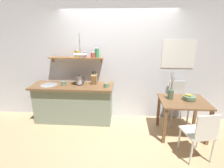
{
  "coord_description": "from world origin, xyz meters",
  "views": [
    {
      "loc": [
        0.16,
        -3.31,
        2.1
      ],
      "look_at": [
        -0.1,
        0.25,
        0.95
      ],
      "focal_mm": 27.8,
      "sensor_mm": 36.0,
      "label": 1
    }
  ],
  "objects_px": {
    "fruit_bowl": "(189,98)",
    "coffee_mug_spare": "(106,85)",
    "twig_vase": "(171,94)",
    "pendant_lamp": "(80,56)",
    "electric_kettle": "(79,80)",
    "dining_chair_far": "(177,101)",
    "coffee_mug_by_sink": "(64,83)",
    "knife_block": "(94,79)",
    "dining_chair_near": "(200,133)",
    "dining_table": "(183,106)"
  },
  "relations": [
    {
      "from": "dining_chair_far",
      "to": "knife_block",
      "type": "xyz_separation_m",
      "value": [
        -1.89,
        -0.03,
        0.48
      ]
    },
    {
      "from": "knife_block",
      "to": "fruit_bowl",
      "type": "bearing_deg",
      "value": -12.49
    },
    {
      "from": "knife_block",
      "to": "twig_vase",
      "type": "bearing_deg",
      "value": -14.09
    },
    {
      "from": "electric_kettle",
      "to": "coffee_mug_by_sink",
      "type": "xyz_separation_m",
      "value": [
        -0.34,
        -0.07,
        -0.05
      ]
    },
    {
      "from": "dining_chair_near",
      "to": "coffee_mug_spare",
      "type": "height_order",
      "value": "coffee_mug_spare"
    },
    {
      "from": "dining_chair_near",
      "to": "coffee_mug_by_sink",
      "type": "bearing_deg",
      "value": 157.04
    },
    {
      "from": "dining_chair_near",
      "to": "knife_block",
      "type": "bearing_deg",
      "value": 147.58
    },
    {
      "from": "fruit_bowl",
      "to": "coffee_mug_spare",
      "type": "xyz_separation_m",
      "value": [
        -1.68,
        0.25,
        0.13
      ]
    },
    {
      "from": "twig_vase",
      "to": "electric_kettle",
      "type": "height_order",
      "value": "twig_vase"
    },
    {
      "from": "twig_vase",
      "to": "electric_kettle",
      "type": "relative_size",
      "value": 2.37
    },
    {
      "from": "dining_table",
      "to": "coffee_mug_by_sink",
      "type": "height_order",
      "value": "coffee_mug_by_sink"
    },
    {
      "from": "electric_kettle",
      "to": "pendant_lamp",
      "type": "bearing_deg",
      "value": -58.35
    },
    {
      "from": "fruit_bowl",
      "to": "knife_block",
      "type": "xyz_separation_m",
      "value": [
        -1.97,
        0.44,
        0.21
      ]
    },
    {
      "from": "fruit_bowl",
      "to": "pendant_lamp",
      "type": "distance_m",
      "value": 2.34
    },
    {
      "from": "knife_block",
      "to": "coffee_mug_spare",
      "type": "bearing_deg",
      "value": -32.16
    },
    {
      "from": "dining_table",
      "to": "coffee_mug_spare",
      "type": "bearing_deg",
      "value": 169.28
    },
    {
      "from": "knife_block",
      "to": "coffee_mug_by_sink",
      "type": "relative_size",
      "value": 2.56
    },
    {
      "from": "dining_chair_far",
      "to": "electric_kettle",
      "type": "xyz_separation_m",
      "value": [
        -2.22,
        -0.08,
        0.46
      ]
    },
    {
      "from": "twig_vase",
      "to": "dining_chair_far",
      "type": "bearing_deg",
      "value": 56.94
    },
    {
      "from": "knife_block",
      "to": "coffee_mug_by_sink",
      "type": "xyz_separation_m",
      "value": [
        -0.67,
        -0.12,
        -0.08
      ]
    },
    {
      "from": "dining_chair_far",
      "to": "electric_kettle",
      "type": "distance_m",
      "value": 2.26
    },
    {
      "from": "dining_chair_far",
      "to": "pendant_lamp",
      "type": "xyz_separation_m",
      "value": [
        -2.12,
        -0.23,
        1.02
      ]
    },
    {
      "from": "coffee_mug_by_sink",
      "to": "knife_block",
      "type": "bearing_deg",
      "value": 10.13
    },
    {
      "from": "twig_vase",
      "to": "pendant_lamp",
      "type": "height_order",
      "value": "pendant_lamp"
    },
    {
      "from": "dining_chair_far",
      "to": "coffee_mug_by_sink",
      "type": "xyz_separation_m",
      "value": [
        -2.56,
        -0.15,
        0.4
      ]
    },
    {
      "from": "electric_kettle",
      "to": "coffee_mug_spare",
      "type": "xyz_separation_m",
      "value": [
        0.62,
        -0.13,
        -0.06
      ]
    },
    {
      "from": "dining_table",
      "to": "dining_chair_far",
      "type": "distance_m",
      "value": 0.52
    },
    {
      "from": "dining_table",
      "to": "coffee_mug_spare",
      "type": "height_order",
      "value": "coffee_mug_spare"
    },
    {
      "from": "electric_kettle",
      "to": "dining_chair_far",
      "type": "bearing_deg",
      "value": 2.07
    },
    {
      "from": "fruit_bowl",
      "to": "knife_block",
      "type": "distance_m",
      "value": 2.02
    },
    {
      "from": "fruit_bowl",
      "to": "knife_block",
      "type": "relative_size",
      "value": 0.76
    },
    {
      "from": "knife_block",
      "to": "pendant_lamp",
      "type": "xyz_separation_m",
      "value": [
        -0.24,
        -0.2,
        0.54
      ]
    },
    {
      "from": "electric_kettle",
      "to": "coffee_mug_by_sink",
      "type": "distance_m",
      "value": 0.35
    },
    {
      "from": "twig_vase",
      "to": "knife_block",
      "type": "height_order",
      "value": "twig_vase"
    },
    {
      "from": "electric_kettle",
      "to": "pendant_lamp",
      "type": "height_order",
      "value": "pendant_lamp"
    },
    {
      "from": "dining_chair_near",
      "to": "knife_block",
      "type": "relative_size",
      "value": 2.82
    },
    {
      "from": "dining_table",
      "to": "dining_chair_near",
      "type": "bearing_deg",
      "value": -85.42
    },
    {
      "from": "twig_vase",
      "to": "pendant_lamp",
      "type": "distance_m",
      "value": 1.98
    },
    {
      "from": "dining_chair_near",
      "to": "dining_chair_far",
      "type": "bearing_deg",
      "value": 91.11
    },
    {
      "from": "dining_chair_far",
      "to": "coffee_mug_spare",
      "type": "height_order",
      "value": "coffee_mug_spare"
    },
    {
      "from": "dining_table",
      "to": "dining_chair_near",
      "type": "xyz_separation_m",
      "value": [
        0.06,
        -0.74,
        -0.12
      ]
    },
    {
      "from": "twig_vase",
      "to": "coffee_mug_by_sink",
      "type": "bearing_deg",
      "value": 172.91
    },
    {
      "from": "dining_chair_far",
      "to": "pendant_lamp",
      "type": "relative_size",
      "value": 1.86
    },
    {
      "from": "electric_kettle",
      "to": "knife_block",
      "type": "height_order",
      "value": "knife_block"
    },
    {
      "from": "fruit_bowl",
      "to": "coffee_mug_by_sink",
      "type": "bearing_deg",
      "value": 173.18
    },
    {
      "from": "fruit_bowl",
      "to": "coffee_mug_by_sink",
      "type": "relative_size",
      "value": 1.95
    },
    {
      "from": "dining_chair_near",
      "to": "dining_chair_far",
      "type": "relative_size",
      "value": 0.91
    },
    {
      "from": "dining_chair_near",
      "to": "coffee_mug_by_sink",
      "type": "distance_m",
      "value": 2.84
    },
    {
      "from": "dining_table",
      "to": "knife_block",
      "type": "bearing_deg",
      "value": 165.53
    },
    {
      "from": "twig_vase",
      "to": "pendant_lamp",
      "type": "xyz_separation_m",
      "value": [
        -1.84,
        0.21,
        0.7
      ]
    }
  ]
}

